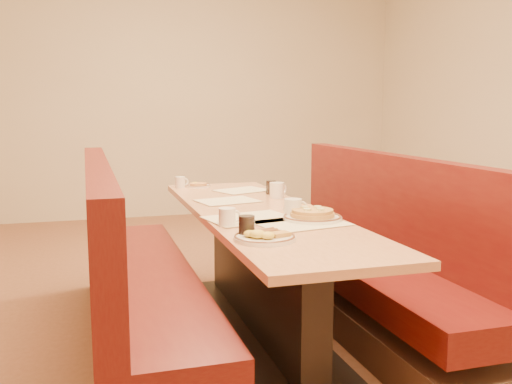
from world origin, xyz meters
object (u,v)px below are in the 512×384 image
object	(u,v)px
pancake_plate	(312,216)
soda_tumbler_near	(247,227)
coffee_mug_c	(277,190)
booth_right	(372,266)
booth_left	(132,287)
coffee_mug_a	(294,208)
coffee_mug_b	(228,217)
eggs_plate	(264,237)
soda_tumbler_mid	(271,187)
diner_table	(259,274)
coffee_mug_d	(180,182)

from	to	relation	value
pancake_plate	soda_tumbler_near	world-z (taller)	soda_tumbler_near
coffee_mug_c	soda_tumbler_near	bearing A→B (deg)	-140.00
booth_right	soda_tumbler_near	size ratio (longest dim) A/B	24.63
booth_left	coffee_mug_a	xyz separation A→B (m)	(0.85, -0.25, 0.44)
booth_right	coffee_mug_b	distance (m)	1.16
eggs_plate	pancake_plate	bearing A→B (deg)	43.97
soda_tumbler_near	soda_tumbler_mid	bearing A→B (deg)	67.10
eggs_plate	soda_tumbler_mid	world-z (taller)	soda_tumbler_mid
coffee_mug_b	booth_right	bearing A→B (deg)	8.17
coffee_mug_a	soda_tumbler_mid	xyz separation A→B (m)	(0.15, 0.85, -0.01)
booth_right	coffee_mug_a	bearing A→B (deg)	-158.00
soda_tumbler_near	diner_table	bearing A→B (deg)	68.24
pancake_plate	eggs_plate	distance (m)	0.53
booth_right	pancake_plate	size ratio (longest dim) A/B	8.04
diner_table	booth_right	size ratio (longest dim) A/B	1.00
coffee_mug_d	soda_tumbler_mid	distance (m)	0.74
diner_table	coffee_mug_d	xyz separation A→B (m)	(-0.28, 1.10, 0.42)
coffee_mug_d	soda_tumbler_near	distance (m)	1.74
booth_left	soda_tumbler_mid	bearing A→B (deg)	30.88
coffee_mug_a	soda_tumbler_near	world-z (taller)	same
diner_table	pancake_plate	bearing A→B (deg)	-62.16
booth_right	soda_tumbler_mid	world-z (taller)	booth_right
booth_right	coffee_mug_c	xyz separation A→B (m)	(-0.48, 0.43, 0.44)
coffee_mug_a	coffee_mug_b	distance (m)	0.41
coffee_mug_b	soda_tumbler_near	size ratio (longest dim) A/B	1.18
soda_tumbler_near	soda_tumbler_mid	distance (m)	1.34
coffee_mug_a	coffee_mug_b	world-z (taller)	coffee_mug_a
coffee_mug_d	pancake_plate	bearing A→B (deg)	-85.30
pancake_plate	soda_tumbler_near	distance (m)	0.53
coffee_mug_a	soda_tumbler_mid	size ratio (longest dim) A/B	1.43
coffee_mug_a	pancake_plate	bearing A→B (deg)	-62.24
diner_table	coffee_mug_c	bearing A→B (deg)	59.07
coffee_mug_b	coffee_mug_d	xyz separation A→B (m)	(-0.00, 1.47, -0.01)
coffee_mug_a	soda_tumbler_near	xyz separation A→B (m)	(-0.37, -0.39, -0.00)
booth_right	coffee_mug_d	xyz separation A→B (m)	(-1.01, 1.10, 0.43)
coffee_mug_c	eggs_plate	bearing A→B (deg)	-135.93
pancake_plate	soda_tumbler_mid	distance (m)	0.95
coffee_mug_a	soda_tumbler_mid	distance (m)	0.86
eggs_plate	coffee_mug_b	xyz separation A→B (m)	(-0.08, 0.35, 0.03)
booth_left	booth_right	xyz separation A→B (m)	(1.46, 0.00, 0.00)
coffee_mug_c	coffee_mug_b	bearing A→B (deg)	-148.35
pancake_plate	soda_tumbler_near	xyz separation A→B (m)	(-0.44, -0.29, 0.03)
eggs_plate	coffee_mug_d	size ratio (longest dim) A/B	2.63
coffee_mug_a	coffee_mug_c	distance (m)	0.69
pancake_plate	eggs_plate	xyz separation A→B (m)	(-0.38, -0.37, -0.01)
coffee_mug_d	soda_tumbler_mid	world-z (taller)	soda_tumbler_mid
coffee_mug_a	coffee_mug_c	size ratio (longest dim) A/B	1.04
diner_table	coffee_mug_a	world-z (taller)	coffee_mug_a
booth_right	eggs_plate	distance (m)	1.24
soda_tumbler_mid	booth_right	bearing A→B (deg)	-52.14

